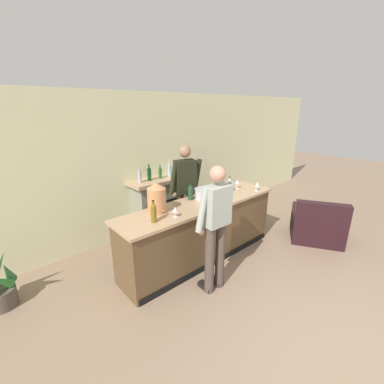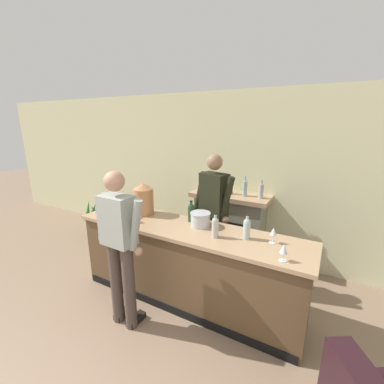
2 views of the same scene
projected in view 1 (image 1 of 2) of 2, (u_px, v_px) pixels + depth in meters
ground_plane at (338, 348)px, 2.77m from camera, size 24.00×24.00×0.00m
wall_back_panel at (144, 166)px, 5.05m from camera, size 12.00×0.07×2.75m
bar_counter at (201, 230)px, 4.29m from camera, size 2.95×0.71×1.01m
fireplace_stone at (161, 204)px, 5.23m from camera, size 1.27×0.52×1.45m
armchair_black at (317, 226)px, 4.95m from camera, size 1.18×1.20×0.86m
person_customer at (216, 225)px, 3.38m from camera, size 0.66×0.31×1.79m
person_bartender at (185, 192)px, 4.58m from camera, size 0.64×0.37×1.86m
copper_dispenser at (157, 198)px, 3.68m from camera, size 0.27×0.31×0.44m
ice_bucket_steel at (202, 194)px, 4.27m from camera, size 0.25×0.25×0.17m
wine_bottle_cabernet_heavy at (190, 192)px, 4.21m from camera, size 0.08×0.08×0.28m
wine_bottle_rose_blush at (223, 191)px, 4.30m from camera, size 0.08×0.08×0.28m
wine_bottle_riesling_slim at (154, 212)px, 3.38m from camera, size 0.08×0.08×0.31m
wine_bottle_chardonnay_pale at (229, 185)px, 4.59m from camera, size 0.08×0.08×0.29m
wine_glass_back_row at (257, 185)px, 4.66m from camera, size 0.07×0.07×0.17m
wine_glass_by_dispenser at (175, 210)px, 3.54m from camera, size 0.08×0.08×0.15m
wine_glass_front_left at (237, 182)px, 4.79m from camera, size 0.07×0.07×0.17m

